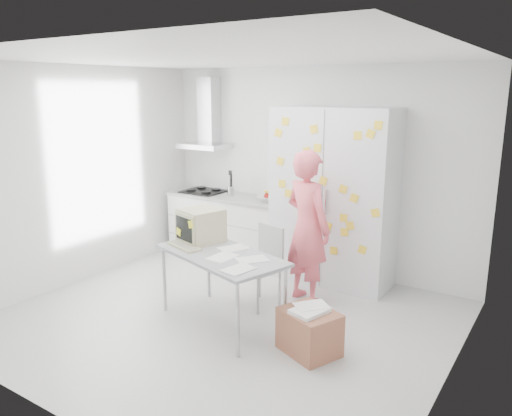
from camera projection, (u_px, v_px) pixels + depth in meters
The scene contains 10 objects.
floor at pixel (225, 320), 5.35m from camera, with size 4.50×4.00×0.02m, color silver.
walls at pixel (262, 185), 5.62m from camera, with size 4.52×4.01×2.70m.
ceiling at pixel (221, 57), 4.72m from camera, with size 4.50×4.00×0.02m, color white.
counter_run at pixel (229, 226), 7.26m from camera, with size 1.84×0.63×1.28m.
range_hood at pixel (208, 121), 7.26m from camera, with size 0.70×0.48×1.01m.
tall_cabinet at pixel (333, 197), 6.21m from camera, with size 1.50×0.68×2.20m.
person at pixel (307, 227), 5.64m from camera, with size 0.64×0.42×1.76m, color #FB616E.
desk at pixel (207, 238), 5.31m from camera, with size 1.57×1.09×1.14m.
chair at pixel (264, 261), 5.63m from camera, with size 0.50×0.50×0.91m.
cardboard_box at pixel (309, 331), 4.63m from camera, with size 0.63×0.58×0.45m.
Camera 1 is at (2.98, -3.93, 2.40)m, focal length 35.00 mm.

